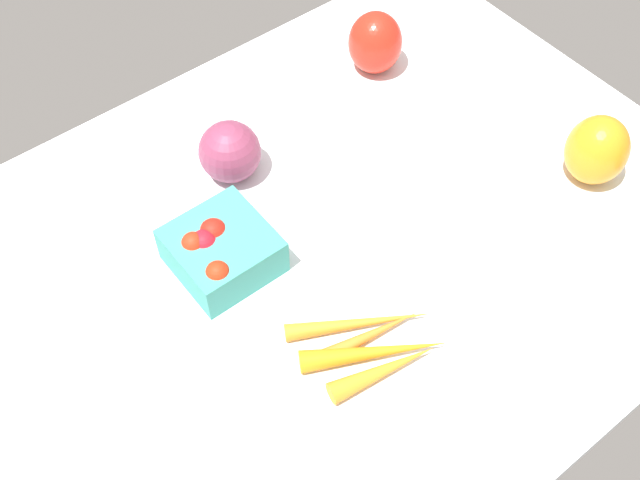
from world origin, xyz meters
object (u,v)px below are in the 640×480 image
object	(u,v)px
carrot_bunch	(372,347)
bell_pepper_orange	(597,150)
red_onion_near_basket	(230,152)
bell_pepper_red	(375,43)
berry_basket	(220,250)

from	to	relation	value
carrot_bunch	bell_pepper_orange	xyz separation A→B (cm)	(40.07, 2.52, 3.75)
red_onion_near_basket	bell_pepper_red	distance (cm)	28.82
carrot_bunch	bell_pepper_orange	size ratio (longest dim) A/B	1.77
berry_basket	bell_pepper_red	bearing A→B (deg)	22.68
red_onion_near_basket	bell_pepper_orange	xyz separation A→B (cm)	(37.10, -29.82, 0.83)
bell_pepper_red	carrot_bunch	distance (cm)	48.36
red_onion_near_basket	bell_pepper_orange	distance (cm)	47.60
berry_basket	red_onion_near_basket	bearing A→B (deg)	51.00
red_onion_near_basket	bell_pepper_orange	size ratio (longest dim) A/B	0.83
berry_basket	bell_pepper_orange	world-z (taller)	bell_pepper_orange
bell_pepper_red	carrot_bunch	xyz separation A→B (cm)	(-31.48, -36.53, -3.57)
red_onion_near_basket	carrot_bunch	size ratio (longest dim) A/B	0.47
bell_pepper_red	red_onion_near_basket	bearing A→B (deg)	-171.64
red_onion_near_basket	carrot_bunch	bearing A→B (deg)	-95.25
berry_basket	bell_pepper_red	world-z (taller)	bell_pepper_red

